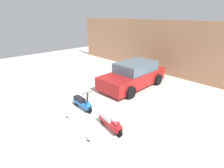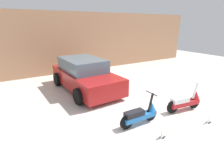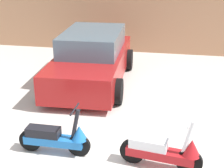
% 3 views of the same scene
% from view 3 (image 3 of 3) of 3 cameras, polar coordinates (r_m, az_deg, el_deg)
% --- Properties ---
extents(wall_back, '(19.60, 0.12, 3.69)m').
position_cam_3_polar(wall_back, '(12.67, 3.69, 13.49)').
color(wall_back, tan).
rests_on(wall_back, ground_plane).
extents(scooter_front_left, '(1.39, 0.50, 0.97)m').
position_cam_3_polar(scooter_front_left, '(6.51, -9.12, -8.71)').
color(scooter_front_left, black).
rests_on(scooter_front_left, ground_plane).
extents(scooter_front_right, '(1.45, 0.56, 1.02)m').
position_cam_3_polar(scooter_front_right, '(6.07, 8.66, -10.86)').
color(scooter_front_right, black).
rests_on(scooter_front_right, ground_plane).
extents(car_rear_left, '(2.21, 4.36, 1.46)m').
position_cam_3_polar(car_rear_left, '(9.77, -3.38, 4.20)').
color(car_rear_left, maroon).
rests_on(car_rear_left, ground_plane).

